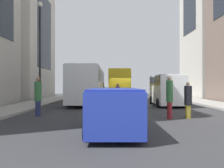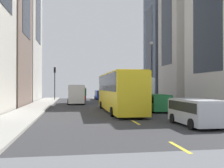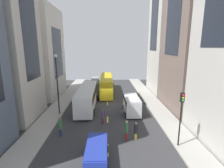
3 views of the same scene
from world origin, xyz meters
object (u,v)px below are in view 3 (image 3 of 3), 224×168
Objects in this scene: pedestrian_crossing_mid at (60,126)px; traffic_light_near_corner at (181,109)px; car_blue_1 at (97,152)px; pedestrian_walking_far at (126,130)px; pedestrian_waiting_curb at (103,116)px; delivery_van_white at (132,104)px; car_green_2 at (90,88)px; pedestrian_crossing_near at (136,131)px; city_bus_white at (87,95)px; streetcar_yellow at (106,83)px; car_silver_0 at (95,80)px.

traffic_light_near_corner is (12.23, -2.42, 2.78)m from pedestrian_crossing_mid.
car_blue_1 is 1.96× the size of pedestrian_walking_far.
delivery_van_white is at bearing -100.51° from pedestrian_waiting_curb.
car_green_2 is (-2.78, 22.60, -0.02)m from car_blue_1.
pedestrian_crossing_near is at bearing 173.64° from pedestrian_waiting_curb.
car_green_2 is 23.41m from traffic_light_near_corner.
pedestrian_crossing_mid is (-1.94, -9.37, -0.83)m from city_bus_white.
city_bus_white is 14.03m from car_blue_1.
delivery_van_white is (3.77, -11.53, -0.61)m from streetcar_yellow.
delivery_van_white is (6.88, -2.94, -0.50)m from city_bus_white.
car_silver_0 is (-3.07, 9.16, -1.18)m from streetcar_yellow.
streetcar_yellow is 19.13m from pedestrian_crossing_near.
pedestrian_crossing_mid reaches higher than car_silver_0.
pedestrian_crossing_near reaches higher than car_silver_0.
streetcar_yellow is at bearing 108.11° from delivery_van_white.
city_bus_white reaches higher than delivery_van_white.
pedestrian_crossing_mid reaches higher than pedestrian_crossing_near.
streetcar_yellow is 19.15m from pedestrian_walking_far.
traffic_light_near_corner reaches higher than streetcar_yellow.
pedestrian_walking_far is at bearing -63.18° from city_bus_white.
city_bus_white is 11.70m from pedestrian_walking_far.
pedestrian_walking_far reaches higher than car_green_2.
pedestrian_walking_far is (2.16, -19.01, -0.92)m from streetcar_yellow.
delivery_van_white is 11.77m from car_blue_1.
streetcar_yellow is at bearing 70.10° from city_bus_white.
traffic_light_near_corner is at bearing -70.59° from streetcar_yellow.
car_blue_1 is at bearing -165.82° from traffic_light_near_corner.
car_silver_0 is at bearing 109.13° from traffic_light_near_corner.
car_green_2 is at bearing 176.43° from streetcar_yellow.
car_blue_1 is 1.98× the size of pedestrian_crossing_mid.
car_silver_0 is 28.68m from pedestrian_crossing_near.
delivery_van_white is 21.81m from car_silver_0.
pedestrian_walking_far is at bearing 49.14° from car_blue_1.
pedestrian_waiting_curb is (2.66, -6.39, -1.00)m from city_bus_white.
pedestrian_crossing_near is 5.29m from pedestrian_waiting_curb.
pedestrian_walking_far is (-1.03, -0.18, 0.20)m from pedestrian_crossing_near.
city_bus_white is at bearing -87.21° from car_green_2.
traffic_light_near_corner is (10.29, -11.79, 1.95)m from city_bus_white.
pedestrian_crossing_near reaches higher than car_green_2.
city_bus_white is 2.16× the size of traffic_light_near_corner.
pedestrian_waiting_curb is (0.31, 7.40, 0.04)m from car_blue_1.
traffic_light_near_corner is at bearing -48.89° from city_bus_white.
traffic_light_near_corner is (3.99, -1.55, 2.95)m from pedestrian_crossing_near.
delivery_van_white is at bearing 33.75° from pedestrian_crossing_near.
pedestrian_waiting_curb is (2.62, -24.14, 0.06)m from car_silver_0.
pedestrian_walking_far is at bearing -83.52° from streetcar_yellow.
delivery_van_white is 7.65m from pedestrian_walking_far.
city_bus_white is 7.50m from delivery_van_white.
pedestrian_waiting_curb is at bearing 99.88° from pedestrian_walking_far.
city_bus_white is 2.78× the size of car_green_2.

